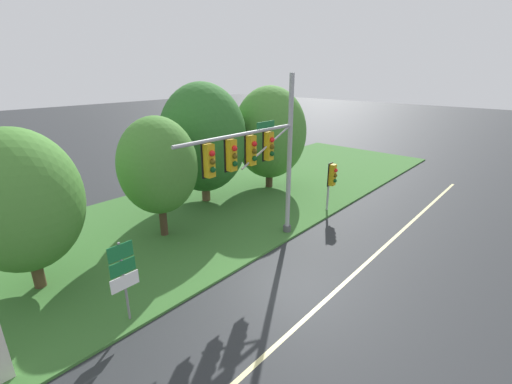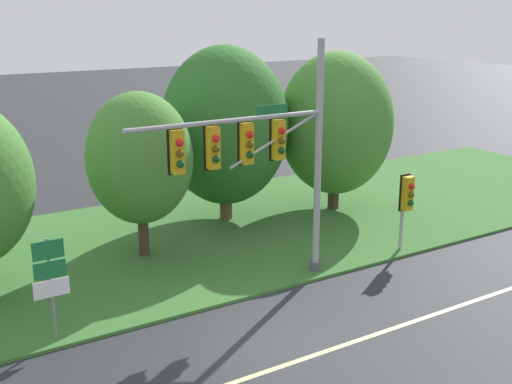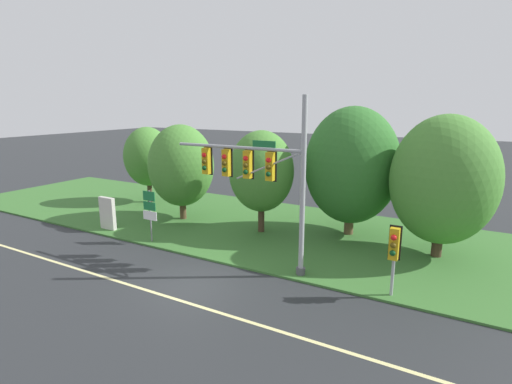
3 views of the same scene
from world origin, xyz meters
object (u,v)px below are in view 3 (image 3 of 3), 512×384
traffic_signal_mast (258,173)px  route_sign_post (150,209)px  pedestrian_signal_near_kerb (394,247)px  info_kiosk (108,213)px  tree_mid_verge (352,166)px  tree_behind_signpost (261,171)px  tree_nearest_road (148,157)px  tree_left_of_mast (181,166)px  tree_tall_centre (444,180)px

traffic_signal_mast → route_sign_post: traffic_signal_mast is taller
pedestrian_signal_near_kerb → info_kiosk: size_ratio=1.48×
route_sign_post → tree_mid_verge: 11.13m
pedestrian_signal_near_kerb → route_sign_post: bearing=179.3°
pedestrian_signal_near_kerb → tree_behind_signpost: size_ratio=0.49×
pedestrian_signal_near_kerb → tree_nearest_road: bearing=160.8°
tree_left_of_mast → tree_nearest_road: bearing=156.2°
traffic_signal_mast → pedestrian_signal_near_kerb: traffic_signal_mast is taller
tree_mid_verge → info_kiosk: 14.25m
tree_tall_centre → tree_left_of_mast: bearing=-175.9°
tree_mid_verge → info_kiosk: (-12.51, -6.15, -2.95)m
tree_nearest_road → tree_mid_verge: tree_mid_verge is taller
tree_nearest_road → tree_mid_verge: size_ratio=0.78×
tree_tall_centre → tree_mid_verge: bearing=165.5°
tree_tall_centre → pedestrian_signal_near_kerb: bearing=-101.0°
traffic_signal_mast → tree_behind_signpost: size_ratio=1.31×
pedestrian_signal_near_kerb → route_sign_post: pedestrian_signal_near_kerb is taller
tree_nearest_road → tree_mid_verge: (15.09, 0.08, 0.49)m
tree_nearest_road → tree_mid_verge: bearing=0.3°
pedestrian_signal_near_kerb → info_kiosk: pedestrian_signal_near_kerb is taller
traffic_signal_mast → info_kiosk: (-10.23, 0.26, -3.33)m
traffic_signal_mast → tree_left_of_mast: 8.88m
pedestrian_signal_near_kerb → tree_tall_centre: 5.78m
tree_nearest_road → info_kiosk: bearing=-66.9°
route_sign_post → tree_tall_centre: bearing=21.3°
pedestrian_signal_near_kerb → tree_tall_centre: size_ratio=0.42×
tree_nearest_road → tree_tall_centre: size_ratio=0.82×
traffic_signal_mast → tree_mid_verge: 6.81m
tree_nearest_road → info_kiosk: 7.03m
tree_behind_signpost → tree_tall_centre: (9.19, 0.88, 0.24)m
tree_nearest_road → tree_behind_signpost: size_ratio=0.96×
route_sign_post → tree_tall_centre: size_ratio=0.41×
tree_nearest_road → tree_mid_verge: 15.10m
route_sign_post → tree_left_of_mast: tree_left_of_mast is taller
tree_left_of_mast → tree_mid_verge: bearing=12.8°
traffic_signal_mast → tree_left_of_mast: (-7.82, 4.12, -0.85)m
traffic_signal_mast → info_kiosk: bearing=178.5°
tree_mid_verge → tree_tall_centre: 4.85m
route_sign_post → pedestrian_signal_near_kerb: bearing=-0.7°
traffic_signal_mast → tree_tall_centre: size_ratio=1.12×
traffic_signal_mast → tree_mid_verge: size_ratio=1.07×
tree_left_of_mast → info_kiosk: size_ratio=3.14×
tree_mid_verge → tree_tall_centre: bearing=-14.5°
tree_behind_signpost → tree_mid_verge: (4.49, 2.10, 0.39)m
tree_behind_signpost → traffic_signal_mast: bearing=-62.8°
traffic_signal_mast → tree_left_of_mast: bearing=152.2°
tree_nearest_road → info_kiosk: size_ratio=2.93×
tree_behind_signpost → tree_tall_centre: 9.24m
pedestrian_signal_near_kerb → tree_tall_centre: bearing=79.0°
traffic_signal_mast → tree_tall_centre: (6.98, 5.19, -0.53)m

